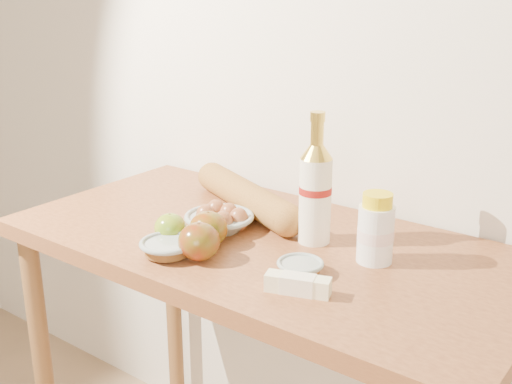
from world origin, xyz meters
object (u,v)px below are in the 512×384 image
bourbon_bottle (315,191)px  baguette (246,196)px  cream_bottle (376,230)px  egg_bowl (220,220)px  table (264,287)px

bourbon_bottle → baguette: 0.26m
bourbon_bottle → baguette: bourbon_bottle is taller
cream_bottle → bourbon_bottle: bearing=157.8°
cream_bottle → egg_bowl: bearing=171.4°
bourbon_bottle → table: bearing=-146.5°
bourbon_bottle → egg_bowl: size_ratio=1.58×
cream_bottle → egg_bowl: size_ratio=0.80×
egg_bowl → table: bearing=7.1°
table → baguette: size_ratio=2.61×
cream_bottle → egg_bowl: cream_bottle is taller
table → bourbon_bottle: (0.10, 0.05, 0.24)m
bourbon_bottle → egg_bowl: 0.25m
table → baguette: baguette is taller
table → bourbon_bottle: size_ratio=4.06×
egg_bowl → baguette: 0.14m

